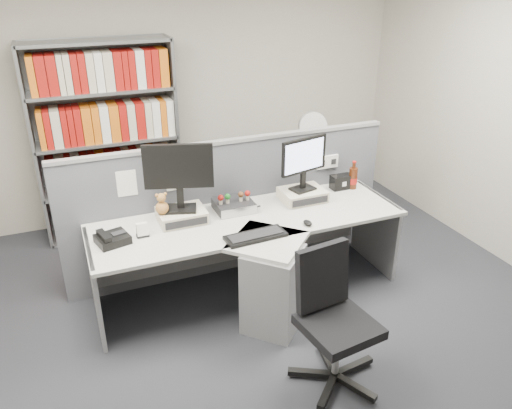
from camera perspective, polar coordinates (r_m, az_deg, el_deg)
name	(u,v)px	position (r m, az deg, el deg)	size (l,w,h in m)	color
ground	(288,349)	(3.99, 3.64, -15.84)	(5.50, 5.50, 0.00)	#2E3036
room_shell	(296,117)	(3.12, 4.54, 9.81)	(5.04, 5.54, 2.72)	#B2AC9F
partition	(232,205)	(4.61, -2.74, -0.11)	(3.00, 0.08, 1.27)	#555761
desk	(259,259)	(4.16, 0.29, -6.10)	(2.60, 1.20, 0.72)	beige
monitor_riser_left	(182,216)	(4.19, -8.32, -1.23)	(0.38, 0.31, 0.10)	beige
monitor_riser_right	(302,195)	(4.54, 5.23, 1.08)	(0.38, 0.31, 0.10)	beige
monitor_left	(179,172)	(4.04, -8.66, 3.65)	(0.54, 0.24, 0.56)	black
monitor_right	(304,159)	(4.41, 5.39, 5.05)	(0.46, 0.19, 0.48)	black
desktop_pc	(234,206)	(4.34, -2.51, -0.13)	(0.32, 0.28, 0.08)	black
figurines	(234,196)	(4.29, -2.46, 0.91)	(0.29, 0.05, 0.09)	beige
keyboard	(256,236)	(3.91, -0.05, -3.54)	(0.49, 0.21, 0.03)	black
mouse	(308,223)	(4.12, 5.81, -2.07)	(0.06, 0.10, 0.04)	black
desk_phone	(112,239)	(3.98, -15.87, -3.71)	(0.27, 0.26, 0.10)	black
desk_calendar	(142,231)	(4.01, -12.63, -2.89)	(0.09, 0.07, 0.11)	black
plush_toy	(162,205)	(4.09, -10.51, -0.07)	(0.11, 0.11, 0.18)	#AB7539
speaker	(341,182)	(4.82, 9.54, 2.52)	(0.20, 0.11, 0.13)	black
cola_bottle	(353,178)	(4.83, 10.81, 2.92)	(0.08, 0.08, 0.27)	#3F190A
shelving_unit	(108,144)	(5.41, -16.28, 6.52)	(1.41, 0.40, 2.00)	slate
filing_cabinet	(310,186)	(5.80, 6.03, 2.04)	(0.45, 0.61, 0.70)	slate
desk_fan	(312,129)	(5.57, 6.34, 8.36)	(0.30, 0.18, 0.51)	white
office_chair	(332,315)	(3.50, 8.54, -12.11)	(0.62, 0.63, 0.95)	silver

